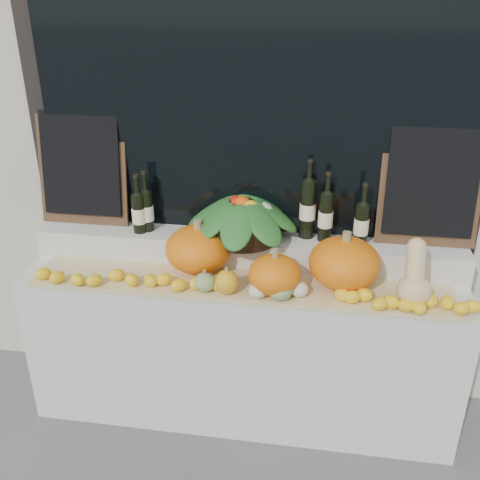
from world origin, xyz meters
name	(u,v)px	position (x,y,z in m)	size (l,w,h in m)	color
display_sill	(242,344)	(0.00, 1.52, 0.44)	(2.30, 0.55, 0.88)	silver
rear_tier	(246,249)	(0.00, 1.68, 0.96)	(2.30, 0.25, 0.16)	silver
straw_bedding	(238,285)	(0.00, 1.40, 0.89)	(2.10, 0.32, 0.03)	tan
pumpkin_left	(198,249)	(-0.23, 1.51, 1.02)	(0.34, 0.34, 0.24)	orange
pumpkin_right	(344,263)	(0.51, 1.46, 1.03)	(0.35, 0.35, 0.25)	orange
pumpkin_center	(274,275)	(0.18, 1.34, 1.00)	(0.25, 0.25, 0.19)	orange
butternut_squash	(415,279)	(0.83, 1.35, 1.02)	(0.16, 0.22, 0.30)	#E9C289
decorative_gourds	(248,286)	(0.06, 1.29, 0.96)	(0.55, 0.14, 0.14)	#34681F
lemon_heap	(235,289)	(0.00, 1.29, 0.94)	(2.20, 0.16, 0.06)	yellow
produce_bowl	(242,217)	(-0.02, 1.66, 1.15)	(0.63, 0.63, 0.24)	black
wine_bottle_far_left	(139,213)	(-0.58, 1.64, 1.15)	(0.08, 0.08, 0.33)	black
wine_bottle_near_left	(147,210)	(-0.55, 1.67, 1.16)	(0.08, 0.08, 0.34)	black
wine_bottle_tall	(308,208)	(0.32, 1.72, 1.20)	(0.08, 0.08, 0.43)	black
wine_bottle_near_right	(326,216)	(0.41, 1.69, 1.18)	(0.08, 0.08, 0.38)	black
wine_bottle_far_right	(361,224)	(0.59, 1.66, 1.16)	(0.08, 0.08, 0.34)	black
chalkboard_left	(82,167)	(-0.92, 1.74, 1.36)	(0.50, 0.12, 0.62)	#4C331E
chalkboard_right	(431,184)	(0.92, 1.74, 1.36)	(0.50, 0.12, 0.62)	#4C331E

